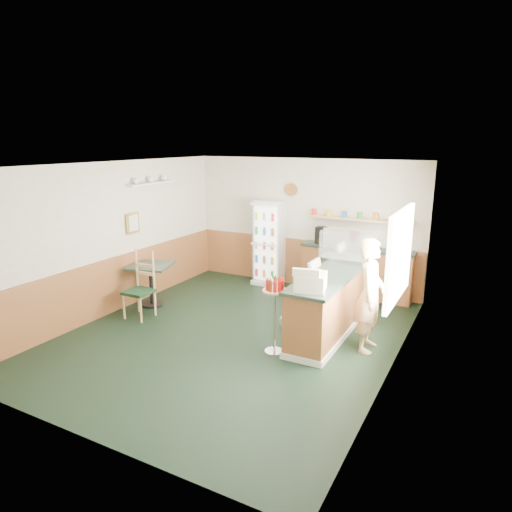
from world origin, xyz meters
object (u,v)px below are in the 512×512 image
Objects in this scene: drinks_fridge at (269,243)px; condiment_stand at (275,302)px; cash_register at (311,281)px; cafe_chair at (142,282)px; cafe_table at (151,277)px; display_case at (349,246)px; shopkeeper at (370,295)px.

drinks_fridge reaches higher than condiment_stand.
cash_register is 0.37× the size of cafe_chair.
cafe_chair is at bearing -66.37° from cafe_table.
drinks_fridge is 2.33m from display_case.
cafe_table is at bearing 166.49° from condiment_stand.
cash_register is 3.23m from cafe_chair.
drinks_fridge reaches higher than cafe_table.
cafe_chair reaches higher than cafe_table.
display_case is (2.06, -1.04, 0.37)m from drinks_fridge.
cafe_chair is at bearing -151.55° from display_case.
cafe_table is at bearing -120.43° from drinks_fridge.
cash_register is 0.61m from condiment_stand.
shopkeeper is (2.76, -2.24, -0.06)m from drinks_fridge.
shopkeeper is (0.70, 0.60, -0.28)m from cash_register.
shopkeeper reaches higher than cash_register.
condiment_stand is 0.95× the size of cafe_chair.
condiment_stand is at bearing 117.07° from shopkeeper.
cafe_chair is (-2.70, 0.22, -0.16)m from condiment_stand.
cafe_chair is at bearing 165.94° from cash_register.
display_case is at bearing 27.31° from cafe_chair.
drinks_fridge is 3.55m from shopkeeper.
cafe_table is at bearing 85.47° from shopkeeper.
drinks_fridge is 3.00m from cafe_chair.
cash_register reaches higher than cafe_chair.
cafe_table is at bearing -159.85° from display_case.
drinks_fridge is at bearing 113.19° from cash_register.
cafe_table is (-3.40, 0.55, -0.57)m from cash_register.
drinks_fridge is 1.07× the size of shopkeeper.
display_case is at bearing -26.74° from drinks_fridge.
shopkeeper is 1.87× the size of cafe_table.
shopkeeper is 3.93m from cafe_chair.
cafe_table is at bearing 112.49° from cafe_chair.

